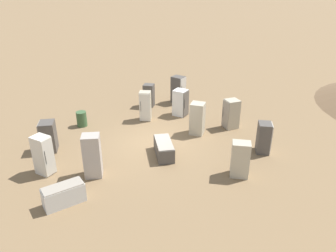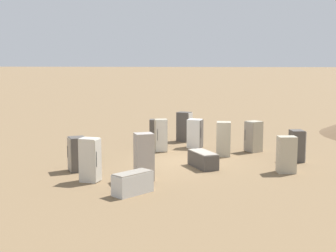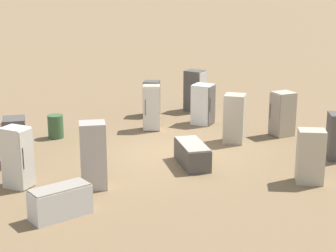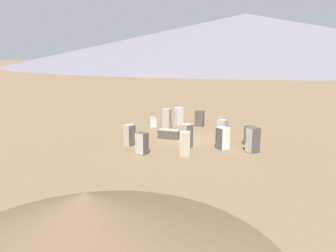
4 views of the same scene
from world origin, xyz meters
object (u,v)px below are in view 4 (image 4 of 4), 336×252
Objects in this scene: discarded_fridge_0 at (142,143)px; rusty_barrel at (225,126)px; discarded_fridge_10 at (222,130)px; discarded_fridge_12 at (200,119)px; discarded_fridge_2 at (169,134)px; discarded_fridge_6 at (186,136)px; discarded_fridge_9 at (249,135)px; discarded_fridge_1 at (130,135)px; discarded_fridge_7 at (167,119)px; discarded_fridge_11 at (253,140)px; discarded_fridge_4 at (223,138)px; discarded_fridge_3 at (179,116)px; discarded_fridge_5 at (153,122)px; discarded_fridge_8 at (185,144)px.

discarded_fridge_0 is 9.61m from rusty_barrel.
discarded_fridge_12 is (-4.94, 2.66, -0.12)m from discarded_fridge_10.
discarded_fridge_6 is (2.76, -0.72, 0.50)m from discarded_fridge_2.
discarded_fridge_9 is at bearing -127.70° from discarded_fridge_0.
discarded_fridge_7 is at bearing -170.48° from discarded_fridge_1.
discarded_fridge_11 is at bearing 114.59° from discarded_fridge_1.
discarded_fridge_0 is at bearing 69.86° from discarded_fridge_4.
discarded_fridge_10 reaches higher than discarded_fridge_2.
rusty_barrel is at bearing 102.75° from discarded_fridge_7.
discarded_fridge_6 is 1.17× the size of discarded_fridge_12.
discarded_fridge_0 is 0.85× the size of discarded_fridge_11.
discarded_fridge_5 is (-1.37, -2.04, -0.46)m from discarded_fridge_3.
discarded_fridge_4 is 2.10m from discarded_fridge_11.
discarded_fridge_11 is at bearing 60.24° from discarded_fridge_7.
discarded_fridge_6 is 6.04m from discarded_fridge_7.
discarded_fridge_4 is 0.99× the size of discarded_fridge_5.
discarded_fridge_5 is at bearing -145.48° from discarded_fridge_2.
discarded_fridge_9 is at bearing 127.38° from discarded_fridge_1.
discarded_fridge_10 reaches higher than discarded_fridge_0.
discarded_fridge_2 is 5.55m from rusty_barrel.
discarded_fridge_12 is 1.75× the size of rusty_barrel.
discarded_fridge_8 is 4.78m from discarded_fridge_10.
discarded_fridge_1 is 0.91× the size of discarded_fridge_10.
discarded_fridge_3 is at bearing -131.47° from discarded_fridge_6.
discarded_fridge_8 is (-0.60, -3.11, 0.02)m from discarded_fridge_4.
discarded_fridge_3 is 0.99× the size of discarded_fridge_11.
discarded_fridge_1 reaches higher than discarded_fridge_2.
discarded_fridge_2 is 1.18× the size of discarded_fridge_4.
discarded_fridge_2 is at bearing 23.75° from discarded_fridge_7.
discarded_fridge_5 is at bearing -149.72° from rusty_barrel.
discarded_fridge_12 is (-8.26, 3.40, -0.14)m from discarded_fridge_11.
discarded_fridge_0 is at bearing -32.93° from discarded_fridge_9.
discarded_fridge_6 is at bearing 90.45° from discarded_fridge_8.
discarded_fridge_1 is 8.08m from discarded_fridge_3.
discarded_fridge_8 reaches higher than discarded_fridge_5.
discarded_fridge_4 is 2.41m from discarded_fridge_9.
discarded_fridge_7 is (-2.26, 5.57, 0.16)m from discarded_fridge_1.
discarded_fridge_3 is 1.07× the size of discarded_fridge_8.
discarded_fridge_9 is at bearing -177.91° from discarded_fridge_3.
discarded_fridge_9 is (3.31, 7.43, -0.02)m from discarded_fridge_0.
discarded_fridge_8 is 0.94× the size of discarded_fridge_10.
discarded_fridge_4 is 7.64m from discarded_fridge_12.
discarded_fridge_2 is at bearing 109.20° from discarded_fridge_8.
discarded_fridge_8 is (2.10, 1.99, 0.06)m from discarded_fridge_0.
discarded_fridge_7 is at bearing -139.55° from discarded_fridge_12.
discarded_fridge_8 is 8.12m from rusty_barrel.
discarded_fridge_11 reaches higher than discarded_fridge_10.
discarded_fridge_6 is at bearing 46.46° from discarded_fridge_11.
discarded_fridge_3 is 6.73m from discarded_fridge_10.
discarded_fridge_9 is at bearing 143.88° from discarded_fridge_6.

